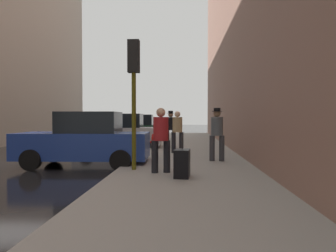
# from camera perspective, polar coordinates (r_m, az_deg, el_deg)

# --- Properties ---
(ground_plane) EXTENTS (120.00, 120.00, 0.00)m
(ground_plane) POSITION_cam_1_polar(r_m,az_deg,el_deg) (12.64, -25.11, -5.95)
(ground_plane) COLOR black
(sidewalk) EXTENTS (4.00, 40.00, 0.15)m
(sidewalk) POSITION_cam_1_polar(r_m,az_deg,el_deg) (11.14, 3.40, -6.41)
(sidewalk) COLOR gray
(sidewalk) RESTS_ON ground_plane
(parked_blue_sedan) EXTENTS (4.25, 2.15, 1.79)m
(parked_blue_sedan) POSITION_cam_1_polar(r_m,az_deg,el_deg) (11.09, -14.20, -2.47)
(parked_blue_sedan) COLOR navy
(parked_blue_sedan) RESTS_ON ground_plane
(parked_silver_sedan) EXTENTS (4.24, 2.13, 1.79)m
(parked_silver_sedan) POSITION_cam_1_polar(r_m,az_deg,el_deg) (16.50, -8.41, -1.14)
(parked_silver_sedan) COLOR #B7BABF
(parked_silver_sedan) RESTS_ON ground_plane
(parked_dark_green_sedan) EXTENTS (4.27, 2.18, 1.79)m
(parked_dark_green_sedan) POSITION_cam_1_polar(r_m,az_deg,el_deg) (21.69, -5.63, -0.50)
(parked_dark_green_sedan) COLOR #193828
(parked_dark_green_sedan) RESTS_ON ground_plane
(fire_hydrant) EXTENTS (0.42, 0.22, 0.70)m
(fire_hydrant) POSITION_cam_1_polar(r_m,az_deg,el_deg) (15.32, -2.49, -2.65)
(fire_hydrant) COLOR red
(fire_hydrant) RESTS_ON sidewalk
(traffic_light) EXTENTS (0.32, 0.32, 3.60)m
(traffic_light) POSITION_cam_1_polar(r_m,az_deg,el_deg) (9.23, -5.98, 8.66)
(traffic_light) COLOR #514C0F
(traffic_light) RESTS_ON sidewalk
(pedestrian_in_red_jacket) EXTENTS (0.53, 0.48, 1.71)m
(pedestrian_in_red_jacket) POSITION_cam_1_polar(r_m,az_deg,el_deg) (8.61, -1.25, -1.85)
(pedestrian_in_red_jacket) COLOR black
(pedestrian_in_red_jacket) RESTS_ON sidewalk
(pedestrian_with_fedora) EXTENTS (0.51, 0.42, 1.78)m
(pedestrian_with_fedora) POSITION_cam_1_polar(r_m,az_deg,el_deg) (15.80, 0.46, -0.20)
(pedestrian_with_fedora) COLOR black
(pedestrian_with_fedora) RESTS_ON sidewalk
(pedestrian_in_tan_coat) EXTENTS (0.51, 0.42, 1.71)m
(pedestrian_in_tan_coat) POSITION_cam_1_polar(r_m,az_deg,el_deg) (13.41, 1.65, -0.64)
(pedestrian_in_tan_coat) COLOR black
(pedestrian_in_tan_coat) RESTS_ON sidewalk
(pedestrian_with_beanie) EXTENTS (0.51, 0.42, 1.78)m
(pedestrian_with_beanie) POSITION_cam_1_polar(r_m,az_deg,el_deg) (11.07, 8.53, -0.95)
(pedestrian_with_beanie) COLOR #333338
(pedestrian_with_beanie) RESTS_ON sidewalk
(rolling_suitcase) EXTENTS (0.41, 0.59, 1.04)m
(rolling_suitcase) POSITION_cam_1_polar(r_m,az_deg,el_deg) (8.01, 2.47, -6.52)
(rolling_suitcase) COLOR black
(rolling_suitcase) RESTS_ON sidewalk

